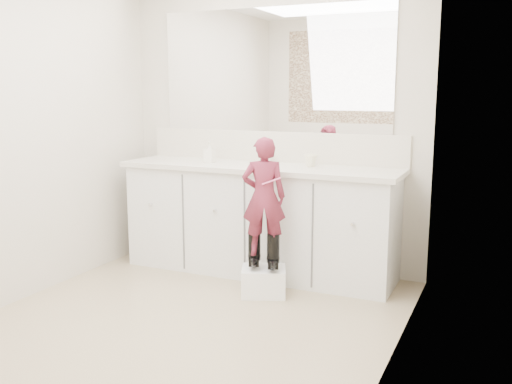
% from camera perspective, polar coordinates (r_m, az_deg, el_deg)
% --- Properties ---
extents(floor, '(3.00, 3.00, 0.00)m').
position_cam_1_polar(floor, '(3.74, -7.56, -13.20)').
color(floor, '#8F735E').
rests_on(floor, ground).
extents(wall_back, '(2.60, 0.00, 2.60)m').
position_cam_1_polar(wall_back, '(4.78, 1.68, 6.81)').
color(wall_back, beige).
rests_on(wall_back, floor).
extents(wall_left, '(0.00, 3.00, 3.00)m').
position_cam_1_polar(wall_left, '(4.29, -22.94, 5.63)').
color(wall_left, beige).
rests_on(wall_left, floor).
extents(wall_right, '(0.00, 3.00, 3.00)m').
position_cam_1_polar(wall_right, '(2.97, 13.77, 4.48)').
color(wall_right, beige).
rests_on(wall_right, floor).
extents(vanity_cabinet, '(2.20, 0.55, 0.85)m').
position_cam_1_polar(vanity_cabinet, '(4.64, 0.32, -2.97)').
color(vanity_cabinet, silver).
rests_on(vanity_cabinet, floor).
extents(countertop, '(2.28, 0.58, 0.04)m').
position_cam_1_polar(countertop, '(4.55, 0.25, 2.46)').
color(countertop, beige).
rests_on(countertop, vanity_cabinet).
extents(backsplash, '(2.28, 0.03, 0.25)m').
position_cam_1_polar(backsplash, '(4.78, 1.60, 4.58)').
color(backsplash, beige).
rests_on(backsplash, countertop).
extents(mirror, '(2.00, 0.02, 1.00)m').
position_cam_1_polar(mirror, '(4.77, 1.65, 12.09)').
color(mirror, white).
rests_on(mirror, wall_back).
extents(faucet, '(0.08, 0.08, 0.10)m').
position_cam_1_polar(faucet, '(4.69, 1.07, 3.55)').
color(faucet, silver).
rests_on(faucet, countertop).
extents(cup, '(0.12, 0.12, 0.10)m').
position_cam_1_polar(cup, '(4.47, 5.49, 3.16)').
color(cup, '#F1EAC0').
rests_on(cup, countertop).
extents(soap_bottle, '(0.08, 0.08, 0.17)m').
position_cam_1_polar(soap_bottle, '(4.72, -4.67, 4.02)').
color(soap_bottle, white).
rests_on(soap_bottle, countertop).
extents(step_stool, '(0.39, 0.36, 0.20)m').
position_cam_1_polar(step_stool, '(4.22, 0.77, -8.91)').
color(step_stool, white).
rests_on(step_stool, floor).
extents(boot_left, '(0.16, 0.20, 0.26)m').
position_cam_1_polar(boot_left, '(4.18, -0.17, -5.76)').
color(boot_left, black).
rests_on(boot_left, step_stool).
extents(boot_right, '(0.16, 0.20, 0.26)m').
position_cam_1_polar(boot_right, '(4.12, 1.73, -5.99)').
color(boot_right, black).
rests_on(boot_right, step_stool).
extents(toddler, '(0.37, 0.31, 0.86)m').
position_cam_1_polar(toddler, '(4.06, 0.79, -0.48)').
color(toddler, '#AF354F').
rests_on(toddler, step_stool).
extents(toothbrush, '(0.13, 0.06, 0.06)m').
position_cam_1_polar(toothbrush, '(3.98, 1.56, 1.10)').
color(toothbrush, pink).
rests_on(toothbrush, toddler).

